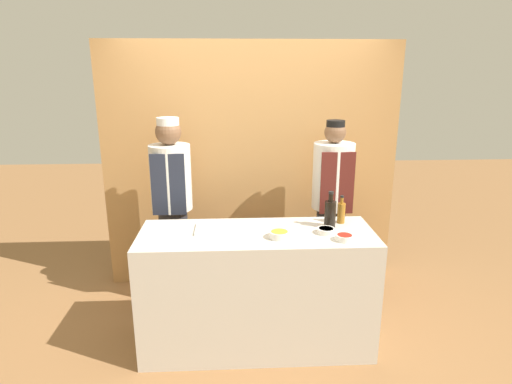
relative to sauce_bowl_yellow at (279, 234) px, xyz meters
The scene contains 11 objects.
ground_plane 1.00m from the sauce_bowl_yellow, 143.70° to the left, with size 14.00×14.00×0.00m, color olive.
cabinet_wall 1.31m from the sauce_bowl_yellow, 96.99° to the left, with size 2.87×0.18×2.40m.
counter 0.54m from the sauce_bowl_yellow, 143.70° to the left, with size 1.78×0.65×0.95m.
sauce_bowl_yellow is the anchor object (origin of this frame).
sauce_bowl_red 0.47m from the sauce_bowl_yellow, ahead, with size 0.13×0.13×0.04m.
sauce_bowl_white 0.37m from the sauce_bowl_yellow, 11.27° to the left, with size 0.13×0.13×0.04m.
cutting_board 0.51m from the sauce_bowl_yellow, 158.52° to the left, with size 0.29×0.26×0.02m.
bottle_amber 0.60m from the sauce_bowl_yellow, 29.18° to the left, with size 0.06×0.06×0.23m.
bottle_soy 0.47m from the sauce_bowl_yellow, 26.58° to the left, with size 0.09×0.09×0.29m.
chef_left 1.20m from the sauce_bowl_yellow, 137.58° to the left, with size 0.36×0.36×1.74m.
chef_right 0.99m from the sauce_bowl_yellow, 54.85° to the left, with size 0.37×0.37×1.71m.
Camera 1 is at (-0.16, -3.00, 2.14)m, focal length 30.00 mm.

